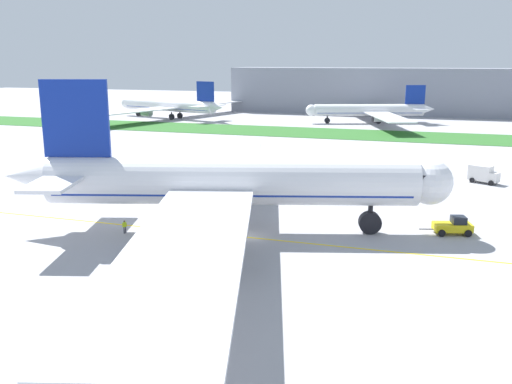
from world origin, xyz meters
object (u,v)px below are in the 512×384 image
parked_airliner_far_left (170,106)px  airliner_foreground (226,182)px  ground_crew_wingwalker_port (125,226)px  parked_airliner_far_centre (371,110)px  pushback_tug (453,226)px  service_truck_baggage_loader (483,174)px

parked_airliner_far_left → airliner_foreground: bearing=-61.0°
ground_crew_wingwalker_port → parked_airliner_far_centre: bearing=83.7°
parked_airliner_far_centre → pushback_tug: bearing=-78.9°
airliner_foreground → parked_airliner_far_left: size_ratio=1.10×
parked_airliner_far_left → pushback_tug: bearing=-50.4°
pushback_tug → ground_crew_wingwalker_port: bearing=-162.6°
airliner_foreground → pushback_tug: (27.20, 7.84, -5.36)m
airliner_foreground → service_truck_baggage_loader: 52.51m
pushback_tug → service_truck_baggage_loader: service_truck_baggage_loader is taller
parked_airliner_far_left → parked_airliner_far_centre: bearing=5.6°
airliner_foreground → pushback_tug: size_ratio=13.39×
ground_crew_wingwalker_port → service_truck_baggage_loader: service_truck_baggage_loader is taller
ground_crew_wingwalker_port → service_truck_baggage_loader: bearing=45.3°
ground_crew_wingwalker_port → parked_airliner_far_left: 140.73m
pushback_tug → parked_airliner_far_left: 150.98m
parked_airliner_far_left → service_truck_baggage_loader: bearing=-39.4°
ground_crew_wingwalker_port → parked_airliner_far_centre: 136.56m
ground_crew_wingwalker_port → service_truck_baggage_loader: 63.55m
service_truck_baggage_loader → parked_airliner_far_centre: parked_airliner_far_centre is taller
pushback_tug → ground_crew_wingwalker_port: size_ratio=3.87×
parked_airliner_far_centre → parked_airliner_far_left: bearing=-174.4°
parked_airliner_far_centre → service_truck_baggage_loader: bearing=-71.8°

